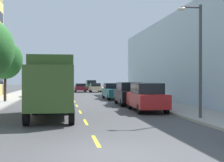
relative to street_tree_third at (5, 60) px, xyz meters
name	(u,v)px	position (x,y,z in m)	size (l,w,h in m)	color
ground_plane	(72,97)	(6.40, 8.73, -3.94)	(160.00, 160.00, 0.00)	#424244
sidewalk_left	(9,98)	(-0.70, 6.73, -3.87)	(3.20, 120.00, 0.14)	#99968E
sidewalk_right	(132,97)	(13.50, 6.73, -3.87)	(3.20, 120.00, 0.14)	#99968E
lane_centerline_dashes	(73,100)	(6.40, 3.23, -3.93)	(0.14, 47.20, 0.01)	yellow
apartment_block_opposite	(215,60)	(20.10, -1.27, 0.17)	(10.00, 36.00, 8.21)	#9EB7CC
street_tree_third	(5,60)	(0.00, 0.00, 0.00)	(3.19, 3.19, 5.56)	#47331E
street_lamp	(197,51)	(12.33, -14.54, -0.26)	(1.35, 0.28, 6.03)	#38383D
delivery_box_truck	(51,83)	(4.60, -11.85, -1.98)	(2.42, 7.82, 3.48)	#2D471E
parked_pickup_teal	(114,92)	(10.75, 3.37, -3.11)	(2.06, 5.32, 1.73)	#195B60
parked_pickup_orange	(42,87)	(2.02, 23.00, -3.11)	(2.00, 5.30, 1.73)	orange
parked_suv_forest	(91,85)	(10.83, 32.04, -2.95)	(2.07, 4.85, 1.93)	#194C28
parked_hatchback_champagne	(95,88)	(10.61, 21.64, -3.18)	(1.75, 4.00, 1.50)	tan
parked_hatchback_charcoal	(34,91)	(1.94, 7.82, -3.18)	(1.83, 4.04, 1.50)	#333338
parked_pickup_white	(45,86)	(2.08, 29.74, -3.11)	(2.07, 5.33, 1.73)	silver
parked_suv_red	(147,97)	(10.89, -9.63, -2.95)	(2.09, 4.85, 1.93)	#AD1E1E
parked_suv_black	(129,93)	(10.80, -4.20, -2.95)	(2.07, 4.85, 1.93)	black
moving_burgundy_sedan	(80,88)	(8.20, 22.42, -3.19)	(1.80, 4.50, 1.43)	maroon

